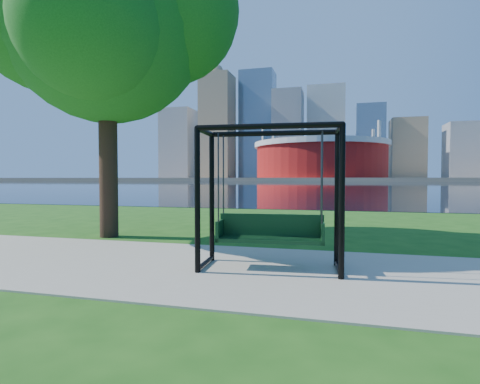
% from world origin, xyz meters
% --- Properties ---
extents(ground, '(900.00, 900.00, 0.00)m').
position_xyz_m(ground, '(0.00, 0.00, 0.00)').
color(ground, '#1E5114').
rests_on(ground, ground).
extents(path, '(120.00, 4.00, 0.03)m').
position_xyz_m(path, '(0.00, -0.50, 0.01)').
color(path, '#9E937F').
rests_on(path, ground).
extents(river, '(900.00, 180.00, 0.02)m').
position_xyz_m(river, '(0.00, 102.00, 0.01)').
color(river, black).
rests_on(river, ground).
extents(far_bank, '(900.00, 228.00, 2.00)m').
position_xyz_m(far_bank, '(0.00, 306.00, 1.00)').
color(far_bank, '#937F60').
rests_on(far_bank, ground).
extents(stadium, '(83.00, 83.00, 32.00)m').
position_xyz_m(stadium, '(-10.00, 235.00, 14.23)').
color(stadium, maroon).
rests_on(stadium, far_bank).
extents(skyline, '(392.00, 66.00, 96.50)m').
position_xyz_m(skyline, '(-4.27, 319.39, 35.89)').
color(skyline, gray).
rests_on(skyline, far_bank).
extents(swing, '(2.45, 1.21, 2.43)m').
position_xyz_m(swing, '(0.48, -0.32, 1.18)').
color(swing, black).
rests_on(swing, ground).
extents(park_tree, '(6.77, 6.12, 8.41)m').
position_xyz_m(park_tree, '(-4.42, 2.24, 5.84)').
color(park_tree, black).
rests_on(park_tree, ground).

